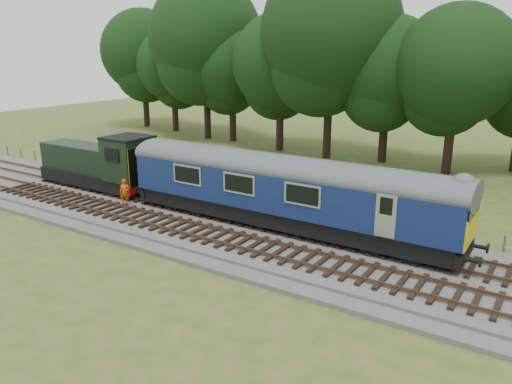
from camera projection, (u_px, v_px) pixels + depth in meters
The scene contains 9 objects.
ground at pixel (237, 234), 25.93m from camera, with size 120.00×120.00×0.00m, color #3F551F.
ballast at pixel (237, 231), 25.88m from camera, with size 70.00×7.00×0.35m, color #4C4C4F.
track_north at pixel (252, 219), 26.94m from camera, with size 67.20×2.40×0.21m.
track_south at pixel (218, 236), 24.52m from camera, with size 67.20×2.40×0.21m.
fence at pixel (281, 212), 29.55m from camera, with size 64.00×0.12×1.00m, color #6B6054, non-canonical shape.
tree_line at pixel (382, 159), 43.64m from camera, with size 70.00×8.00×18.00m, color black, non-canonical shape.
dmu_railcar at pixel (284, 186), 25.30m from camera, with size 18.05×2.86×3.88m.
shunter_loco at pixel (100, 164), 32.77m from camera, with size 8.91×2.60×3.38m.
worker at pixel (125, 192), 29.39m from camera, with size 0.58×0.38×1.58m, color #DA510B.
Camera 1 is at (14.08, -19.82, 9.33)m, focal length 35.00 mm.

